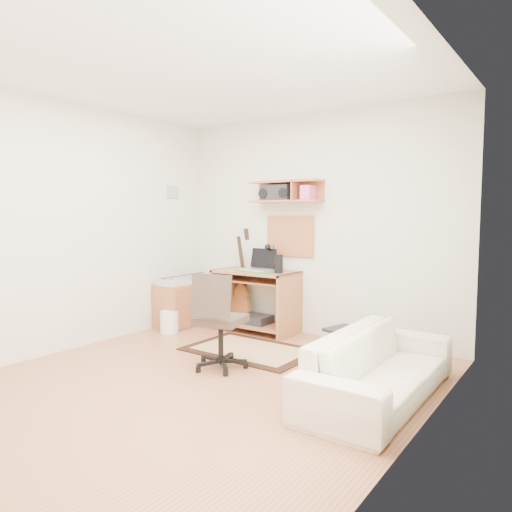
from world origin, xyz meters
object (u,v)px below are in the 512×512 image
Objects in this scene: printer at (350,341)px; sofa at (380,355)px; cabinet at (189,303)px; task_chair at (221,320)px; desk at (256,301)px.

sofa reaches higher than printer.
cabinet reaches higher than printer.
sofa is (2.96, -1.01, 0.07)m from cabinet.
cabinet is 0.51× the size of sofa.
sofa is at bearing -41.08° from printer.
task_chair is 1.48m from sofa.
task_chair reaches higher than sofa.
desk is 1.11× the size of cabinet.
cabinet is 1.78× the size of printer.
desk is 1.44m from task_chair.
printer is at bearing 33.06° from sofa.
task_chair is 1.53m from printer.
task_chair is at bearing 95.69° from sofa.
task_chair reaches higher than desk.
sofa reaches higher than cabinet.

